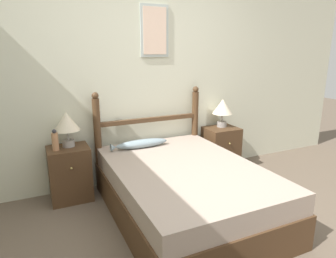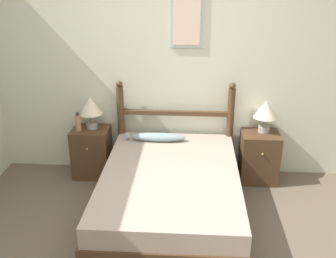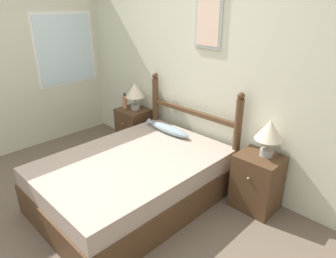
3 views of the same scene
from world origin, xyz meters
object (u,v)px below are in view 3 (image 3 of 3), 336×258
Objects in this scene: table_lamp_left at (135,91)px; nightstand_left at (134,129)px; fish_pillow at (168,129)px; nightstand_right at (257,182)px; table_lamp_right at (269,132)px; bed at (134,179)px; bottle at (125,101)px.

nightstand_left is at bearing -113.57° from table_lamp_left.
nightstand_right is at bearing 4.60° from fish_pillow.
table_lamp_right is at bearing 56.43° from nightstand_right.
nightstand_left is 0.56m from table_lamp_left.
bed is at bearing -140.72° from nightstand_right.
table_lamp_right is at bearing 40.03° from bed.
table_lamp_left is at bearing 170.22° from fish_pillow.
nightstand_right is 1.58× the size of table_lamp_left.
nightstand_right is 0.88× the size of fish_pillow.
nightstand_left is 1.58× the size of table_lamp_left.
nightstand_right is at bearing 39.28° from bed.
fish_pillow reaches higher than nightstand_right.
table_lamp_right is (0.03, 0.05, 0.56)m from nightstand_right.
table_lamp_left reaches higher than nightstand_right.
nightstand_left is 1.58× the size of table_lamp_right.
table_lamp_left is at bearing 178.89° from nightstand_right.
bottle is at bearing -160.49° from nightstand_left.
fish_pillow is at bearing 105.50° from bed.
table_lamp_left reaches higher than bed.
bottle reaches higher than nightstand_right.
table_lamp_right is 0.56× the size of fish_pillow.
fish_pillow is (-1.19, -0.10, 0.26)m from nightstand_right.
bed is 5.11× the size of table_lamp_left.
nightstand_right is 2.04m from table_lamp_left.
nightstand_right is 2.13m from bottle.
bottle is at bearing -177.52° from table_lamp_right.
fish_pillow reaches higher than nightstand_left.
fish_pillow is (-1.22, -0.14, -0.30)m from table_lamp_right.
table_lamp_left is 1.67× the size of bottle.
table_lamp_left reaches higher than fish_pillow.
bottle is (-0.14, -0.08, -0.16)m from table_lamp_left.
nightstand_right is (1.98, 0.00, 0.00)m from nightstand_left.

